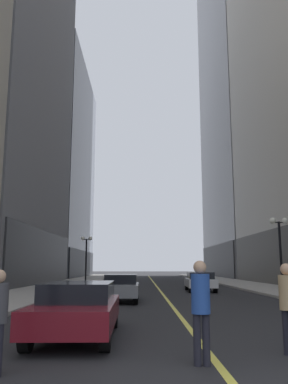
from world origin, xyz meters
name	(u,v)px	position (x,y,z in m)	size (l,w,h in m)	color
ground_plane	(155,285)	(0.00, 35.00, 0.00)	(200.00, 200.00, 0.00)	#262628
sidewalk_left	(68,284)	(-8.25, 35.00, 0.07)	(4.50, 78.00, 0.15)	#ADA8A0
sidewalk_right	(243,284)	(8.25, 35.00, 0.07)	(4.50, 78.00, 0.15)	#ADA8A0
lane_centre_stripe	(155,285)	(0.00, 35.00, 0.00)	(0.16, 70.00, 0.01)	#E5D64C
building_left_far	(38,170)	(-18.16, 60.00, 17.07)	(15.53, 26.00, 34.26)	#4C515B
building_right_far	(251,59)	(17.59, 60.00, 36.90)	(14.37, 26.00, 73.95)	gray
car_maroon	(78,307)	(-2.93, 6.46, 0.72)	(1.91, 4.78, 1.32)	maroon
car_grey	(121,287)	(-2.35, 16.56, 0.72)	(1.75, 4.22, 1.32)	slate
car_white	(200,281)	(2.75, 24.81, 0.72)	(2.04, 4.63, 1.32)	silver
pedestrian_in_blue_hoodie	(201,303)	(-0.29, 3.60, 1.07)	(0.35, 0.35, 1.82)	black
pedestrian_in_tan_trench	(288,301)	(1.57, 4.40, 1.04)	(0.48, 0.48, 1.78)	black
street_lamp_left_far	(86,249)	(-6.40, 33.51, 3.26)	(1.06, 0.36, 4.43)	black
street_lamp_right_mid	(280,238)	(6.40, 18.70, 3.26)	(1.06, 0.36, 4.43)	black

